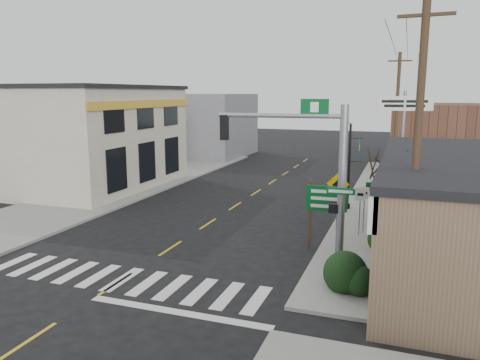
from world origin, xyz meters
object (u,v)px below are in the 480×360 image
(guide_sign, at_px, (326,206))
(utility_pole_far, at_px, (396,117))
(fire_hydrant, at_px, (380,251))
(traffic_signal_pole, at_px, (321,172))
(lamp_post, at_px, (350,158))
(bare_tree, at_px, (388,157))
(utility_pole_near, at_px, (417,149))
(dance_center_sign, at_px, (404,119))

(guide_sign, xyz_separation_m, utility_pole_far, (2.13, 16.84, 2.83))
(guide_sign, relative_size, fire_hydrant, 3.88)
(traffic_signal_pole, bearing_deg, lamp_post, 87.05)
(bare_tree, bearing_deg, traffic_signal_pole, -118.33)
(utility_pole_far, bearing_deg, lamp_post, -101.95)
(guide_sign, xyz_separation_m, bare_tree, (2.22, 1.21, 1.95))
(traffic_signal_pole, bearing_deg, utility_pole_far, 80.69)
(utility_pole_near, bearing_deg, lamp_post, 110.75)
(lamp_post, bearing_deg, utility_pole_far, 57.35)
(bare_tree, xyz_separation_m, utility_pole_far, (-0.09, 15.63, 0.88))
(guide_sign, distance_m, fire_hydrant, 2.70)
(traffic_signal_pole, bearing_deg, guide_sign, 90.09)
(dance_center_sign, distance_m, utility_pole_near, 13.01)
(utility_pole_far, bearing_deg, guide_sign, -96.67)
(dance_center_sign, relative_size, bare_tree, 1.33)
(dance_center_sign, xyz_separation_m, bare_tree, (-0.47, -8.38, -1.08))
(fire_hydrant, distance_m, bare_tree, 3.83)
(dance_center_sign, bearing_deg, lamp_post, -150.83)
(lamp_post, xyz_separation_m, bare_tree, (2.15, -6.29, 0.95))
(dance_center_sign, bearing_deg, guide_sign, -114.92)
(lamp_post, bearing_deg, traffic_signal_pole, -109.57)
(dance_center_sign, relative_size, utility_pole_near, 0.71)
(traffic_signal_pole, distance_m, utility_pole_near, 3.31)
(guide_sign, distance_m, bare_tree, 3.19)
(traffic_signal_pole, height_order, dance_center_sign, dance_center_sign)
(traffic_signal_pole, relative_size, fire_hydrant, 8.23)
(lamp_post, relative_size, utility_pole_far, 0.54)
(traffic_signal_pole, relative_size, guide_sign, 2.12)
(traffic_signal_pole, xyz_separation_m, guide_sign, (-0.16, 2.59, -1.81))
(fire_hydrant, xyz_separation_m, bare_tree, (0.02, 1.73, 3.42))
(bare_tree, distance_m, utility_pole_near, 4.81)
(utility_pole_far, bearing_deg, fire_hydrant, -89.23)
(fire_hydrant, bearing_deg, lamp_post, 104.94)
(utility_pole_near, distance_m, utility_pole_far, 20.28)
(guide_sign, relative_size, bare_tree, 0.60)
(guide_sign, height_order, bare_tree, bare_tree)
(traffic_signal_pole, bearing_deg, bare_tree, 58.13)
(fire_hydrant, height_order, utility_pole_near, utility_pole_near)
(lamp_post, relative_size, dance_center_sign, 0.76)
(lamp_post, bearing_deg, bare_tree, -91.27)
(utility_pole_near, height_order, utility_pole_far, utility_pole_near)
(lamp_post, distance_m, bare_tree, 6.72)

